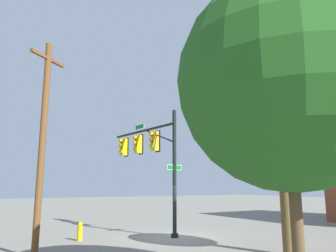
% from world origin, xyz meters
% --- Properties ---
extents(ground_plane, '(120.00, 120.00, 0.00)m').
position_xyz_m(ground_plane, '(0.00, 0.00, 0.00)').
color(ground_plane, slate).
extents(signal_pole_assembly, '(6.34, 1.40, 6.42)m').
position_xyz_m(signal_pole_assembly, '(2.44, 0.30, 4.52)').
color(signal_pole_assembly, black).
rests_on(signal_pole_assembly, ground_plane).
extents(utility_pole, '(1.22, 1.48, 8.01)m').
position_xyz_m(utility_pole, '(-1.45, 6.69, 4.18)').
color(utility_pole, brown).
rests_on(utility_pole, ground_plane).
extents(fire_hydrant, '(0.33, 0.24, 0.83)m').
position_xyz_m(fire_hydrant, '(1.46, 4.29, 0.41)').
color(fire_hydrant, gold).
rests_on(fire_hydrant, ground_plane).
extents(tree_near, '(5.06, 5.06, 7.40)m').
position_xyz_m(tree_near, '(-9.42, 2.76, 4.86)').
color(tree_near, brown).
rests_on(tree_near, ground_plane).
extents(tree_far, '(3.01, 3.01, 5.82)m').
position_xyz_m(tree_far, '(-5.66, -1.43, 4.26)').
color(tree_far, brown).
rests_on(tree_far, ground_plane).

